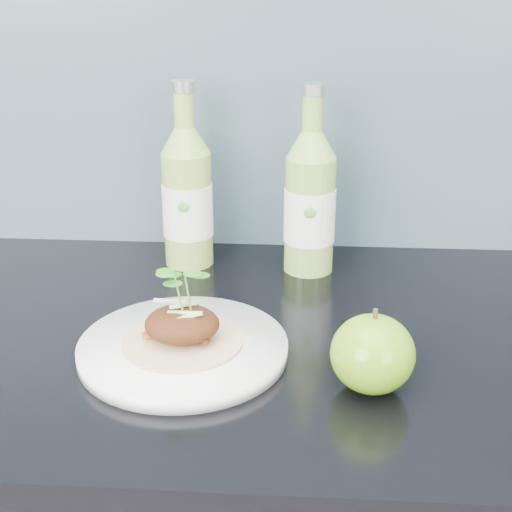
% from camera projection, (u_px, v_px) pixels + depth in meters
% --- Properties ---
extents(subway_backsplash, '(4.00, 0.02, 0.70)m').
position_uv_depth(subway_backsplash, '(287.00, 14.00, 1.01)').
color(subway_backsplash, '#6C97AA').
rests_on(subway_backsplash, kitchen_counter).
extents(dinner_plate, '(0.27, 0.27, 0.02)m').
position_uv_depth(dinner_plate, '(183.00, 348.00, 0.82)').
color(dinner_plate, white).
rests_on(dinner_plate, kitchen_counter).
extents(pork_taco, '(0.14, 0.14, 0.09)m').
position_uv_depth(pork_taco, '(182.00, 321.00, 0.80)').
color(pork_taco, tan).
rests_on(pork_taco, dinner_plate).
extents(green_apple, '(0.10, 0.10, 0.09)m').
position_uv_depth(green_apple, '(373.00, 354.00, 0.74)').
color(green_apple, '#488F0F').
rests_on(green_apple, kitchen_counter).
extents(cider_bottle_left, '(0.09, 0.09, 0.27)m').
position_uv_depth(cider_bottle_left, '(187.00, 197.00, 1.03)').
color(cider_bottle_left, '#8BAC47').
rests_on(cider_bottle_left, kitchen_counter).
extents(cider_bottle_right, '(0.09, 0.09, 0.27)m').
position_uv_depth(cider_bottle_right, '(310.00, 203.00, 1.01)').
color(cider_bottle_right, '#82AE48').
rests_on(cider_bottle_right, kitchen_counter).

